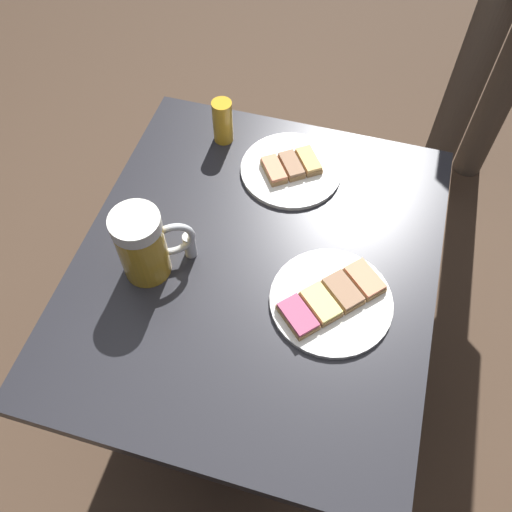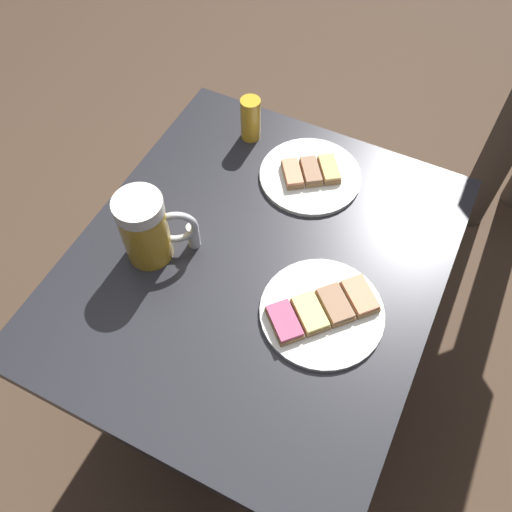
% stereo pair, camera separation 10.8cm
% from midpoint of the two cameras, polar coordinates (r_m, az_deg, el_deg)
% --- Properties ---
extents(ground_plane, '(6.00, 6.00, 0.00)m').
position_cam_midpoint_polar(ground_plane, '(1.76, 1.80, -13.88)').
color(ground_plane, '#4C3828').
extents(cafe_table, '(0.72, 0.83, 0.74)m').
position_cam_midpoint_polar(cafe_table, '(1.23, 2.52, -4.66)').
color(cafe_table, black).
rests_on(cafe_table, ground_plane).
extents(plate_near, '(0.23, 0.23, 0.03)m').
position_cam_midpoint_polar(plate_near, '(1.24, 8.23, 8.25)').
color(plate_near, white).
rests_on(plate_near, cafe_table).
extents(plate_far, '(0.24, 0.24, 0.03)m').
position_cam_midpoint_polar(plate_far, '(1.04, 9.90, -5.94)').
color(plate_far, white).
rests_on(plate_far, cafe_table).
extents(beer_mug, '(0.14, 0.11, 0.16)m').
position_cam_midpoint_polar(beer_mug, '(1.06, -8.55, 2.66)').
color(beer_mug, gold).
rests_on(beer_mug, cafe_table).
extents(beer_glass_small, '(0.05, 0.05, 0.11)m').
position_cam_midpoint_polar(beer_glass_small, '(1.29, 1.89, 13.99)').
color(beer_glass_small, gold).
rests_on(beer_glass_small, cafe_table).
extents(salt_shaker, '(0.03, 0.03, 0.06)m').
position_cam_midpoint_polar(salt_shaker, '(1.10, -3.78, 1.93)').
color(salt_shaker, silver).
rests_on(salt_shaker, cafe_table).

